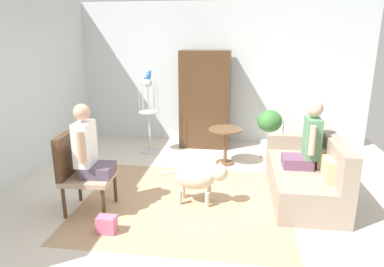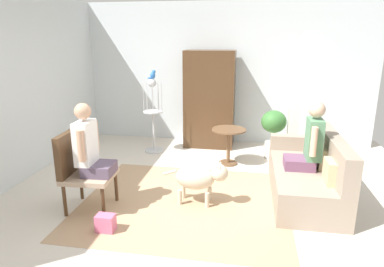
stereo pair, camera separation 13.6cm
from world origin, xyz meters
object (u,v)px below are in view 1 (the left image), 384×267
object	(u,v)px
round_end_table	(226,140)
column_lamp	(289,120)
armoire_cabinet	(205,99)
couch	(307,174)
person_on_couch	(308,141)
handbag	(107,225)
armchair	(78,167)
bird_cage_stand	(149,119)
person_on_armchair	(88,147)
parrot	(149,75)
potted_plant	(269,127)
dog	(199,177)

from	to	relation	value
round_end_table	column_lamp	distance (m)	1.20
armoire_cabinet	couch	bearing A→B (deg)	-51.88
person_on_couch	handbag	world-z (taller)	person_on_couch
couch	column_lamp	world-z (taller)	column_lamp
armchair	column_lamp	world-z (taller)	column_lamp
couch	armoire_cabinet	size ratio (longest dim) A/B	0.94
armoire_cabinet	handbag	distance (m)	3.53
bird_cage_stand	handbag	bearing A→B (deg)	-85.13
person_on_couch	person_on_armchair	xyz separation A→B (m)	(-2.69, -0.78, 0.04)
armchair	bird_cage_stand	distance (m)	2.33
couch	parrot	bearing A→B (deg)	149.86
person_on_armchair	bird_cage_stand	world-z (taller)	bird_cage_stand
round_end_table	handbag	xyz separation A→B (m)	(-1.20, -2.35, -0.33)
person_on_couch	potted_plant	xyz separation A→B (m)	(-0.37, 1.55, -0.24)
bird_cage_stand	column_lamp	distance (m)	2.52
bird_cage_stand	dog	bearing A→B (deg)	-59.06
parrot	handbag	bearing A→B (deg)	-85.51
dog	parrot	distance (m)	2.50
person_on_armchair	armoire_cabinet	bearing A→B (deg)	68.75
round_end_table	bird_cage_stand	xyz separation A→B (m)	(-1.44, 0.44, 0.21)
couch	handbag	bearing A→B (deg)	-151.37
couch	person_on_couch	bearing A→B (deg)	-144.63
dog	potted_plant	distance (m)	2.22
person_on_armchair	parrot	distance (m)	2.39
person_on_couch	couch	bearing A→B (deg)	35.37
bird_cage_stand	armoire_cabinet	xyz separation A→B (m)	(0.98, 0.56, 0.29)
round_end_table	handbag	bearing A→B (deg)	-117.04
potted_plant	handbag	bearing A→B (deg)	-124.78
bird_cage_stand	potted_plant	xyz separation A→B (m)	(2.19, 0.03, -0.09)
potted_plant	handbag	world-z (taller)	potted_plant
round_end_table	bird_cage_stand	world-z (taller)	bird_cage_stand
person_on_couch	handbag	distance (m)	2.73
person_on_armchair	column_lamp	bearing A→B (deg)	40.89
dog	column_lamp	bearing A→B (deg)	54.89
couch	person_on_armchair	world-z (taller)	person_on_armchair
dog	bird_cage_stand	xyz separation A→B (m)	(-1.16, 1.94, 0.28)
person_on_couch	parrot	bearing A→B (deg)	148.99
bird_cage_stand	parrot	xyz separation A→B (m)	(0.02, 0.00, 0.80)
handbag	round_end_table	bearing A→B (deg)	62.96
parrot	column_lamp	xyz separation A→B (m)	(2.50, -0.01, -0.75)
couch	armchair	distance (m)	3.00
couch	person_on_couch	world-z (taller)	person_on_couch
armchair	person_on_couch	size ratio (longest dim) A/B	1.10
dog	column_lamp	distance (m)	2.38
person_on_couch	dog	size ratio (longest dim) A/B	1.05
armchair	person_on_couch	distance (m)	2.95
armoire_cabinet	handbag	bearing A→B (deg)	-102.55
round_end_table	parrot	xyz separation A→B (m)	(-1.42, 0.44, 1.02)
column_lamp	dog	bearing A→B (deg)	-125.11
armoire_cabinet	armchair	bearing A→B (deg)	-113.78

